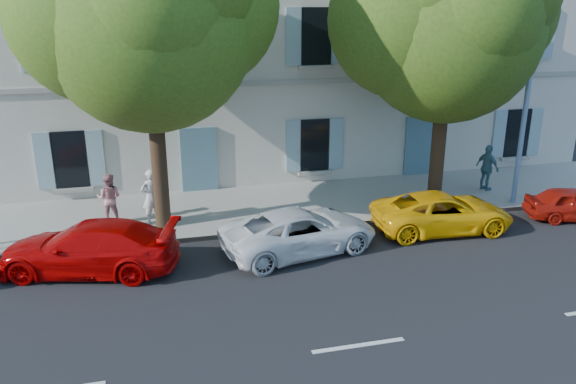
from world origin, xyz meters
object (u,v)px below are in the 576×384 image
object	(u,v)px
car_red_coupe	(89,248)
tree_left	(149,26)
car_red_hatchback	(576,204)
street_lamp	(536,57)
pedestrian_c	(487,168)
car_white_coupe	(300,231)
car_yellow_supercar	(442,212)
pedestrian_b	(109,198)
pedestrian_a	(151,196)
tree_right	(448,31)

from	to	relation	value
car_red_coupe	tree_left	bearing A→B (deg)	156.24
car_red_hatchback	street_lamp	bearing A→B (deg)	55.02
street_lamp	pedestrian_c	distance (m)	4.41
car_white_coupe	car_red_hatchback	size ratio (longest dim) A/B	1.43
car_red_hatchback	tree_left	distance (m)	14.39
car_yellow_supercar	pedestrian_b	size ratio (longest dim) A/B	2.73
pedestrian_c	car_yellow_supercar	bearing A→B (deg)	114.88
car_red_coupe	car_yellow_supercar	size ratio (longest dim) A/B	1.07
car_yellow_supercar	car_red_hatchback	distance (m)	4.68
pedestrian_b	pedestrian_c	world-z (taller)	pedestrian_c
car_white_coupe	pedestrian_a	xyz separation A→B (m)	(-4.01, 2.89, 0.40)
tree_right	pedestrian_a	xyz separation A→B (m)	(-9.44, 0.49, -4.88)
car_white_coupe	pedestrian_a	world-z (taller)	pedestrian_a
car_red_coupe	street_lamp	world-z (taller)	street_lamp
car_white_coupe	pedestrian_b	distance (m)	6.24
street_lamp	pedestrian_b	size ratio (longest dim) A/B	5.53
street_lamp	pedestrian_b	xyz separation A→B (m)	(-13.48, 1.61, -4.16)
tree_right	street_lamp	xyz separation A→B (m)	(2.76, -0.72, -0.80)
tree_left	pedestrian_c	distance (m)	12.81
car_white_coupe	pedestrian_b	size ratio (longest dim) A/B	2.82
tree_left	car_red_coupe	bearing A→B (deg)	-128.75
car_red_coupe	pedestrian_c	world-z (taller)	pedestrian_c
car_yellow_supercar	car_red_hatchback	xyz separation A→B (m)	(4.68, -0.20, -0.07)
street_lamp	pedestrian_c	size ratio (longest dim) A/B	5.12
street_lamp	tree_right	bearing A→B (deg)	165.36
car_red_hatchback	pedestrian_a	bearing A→B (deg)	94.32
tree_left	street_lamp	bearing A→B (deg)	-4.29
car_white_coupe	street_lamp	distance (m)	9.49
tree_left	pedestrian_a	size ratio (longest dim) A/B	5.32
car_red_hatchback	street_lamp	world-z (taller)	street_lamp
car_red_hatchback	pedestrian_c	distance (m)	3.36
car_red_coupe	tree_left	size ratio (longest dim) A/B	0.50
pedestrian_c	car_white_coupe	bearing A→B (deg)	96.80
pedestrian_c	car_red_coupe	bearing A→B (deg)	87.50
car_red_hatchback	pedestrian_b	world-z (taller)	pedestrian_b
pedestrian_b	pedestrian_c	distance (m)	13.31
car_white_coupe	tree_right	xyz separation A→B (m)	(5.43, 2.40, 5.28)
car_red_coupe	car_yellow_supercar	bearing A→B (deg)	106.89
car_red_coupe	pedestrian_b	xyz separation A→B (m)	(0.37, 3.17, 0.27)
car_yellow_supercar	car_white_coupe	bearing A→B (deg)	98.59
car_white_coupe	street_lamp	xyz separation A→B (m)	(8.19, 1.67, 4.48)
tree_left	pedestrian_b	xyz separation A→B (m)	(-1.59, 0.72, -5.18)
car_white_coupe	pedestrian_b	xyz separation A→B (m)	(-5.29, 3.28, 0.32)
tree_right	pedestrian_a	size ratio (longest dim) A/B	5.14
car_red_coupe	car_red_hatchback	distance (m)	15.03
tree_right	pedestrian_c	xyz separation A→B (m)	(2.58, 0.91, -4.90)
pedestrian_b	pedestrian_c	bearing A→B (deg)	-167.35
car_white_coupe	pedestrian_c	size ratio (longest dim) A/B	2.61
car_white_coupe	car_yellow_supercar	world-z (taller)	car_white_coupe
car_red_coupe	tree_right	bearing A→B (deg)	116.59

